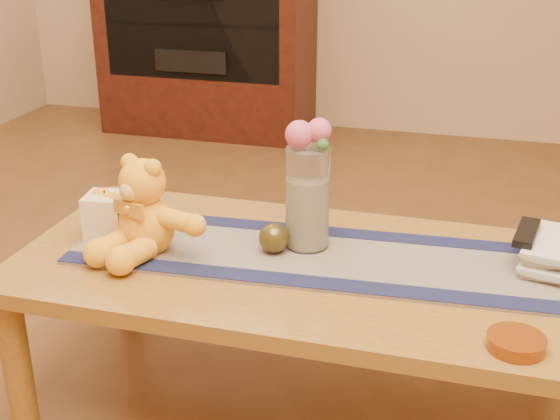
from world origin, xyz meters
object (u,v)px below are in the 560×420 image
(book_bottom, at_px, (523,259))
(amber_dish, at_px, (516,343))
(teddy_bear, at_px, (145,206))
(bronze_ball, at_px, (274,238))
(tv_remote, at_px, (527,233))
(pillar_candle, at_px, (107,216))
(glass_vase, at_px, (308,198))

(book_bottom, height_order, amber_dish, amber_dish)
(teddy_bear, xyz_separation_m, bronze_ball, (0.31, 0.07, -0.08))
(tv_remote, bearing_deg, pillar_candle, -162.68)
(teddy_bear, xyz_separation_m, tv_remote, (0.91, 0.18, -0.04))
(bronze_ball, distance_m, amber_dish, 0.64)
(book_bottom, relative_size, tv_remote, 1.39)
(glass_vase, relative_size, tv_remote, 1.62)
(glass_vase, bearing_deg, teddy_bear, -161.67)
(teddy_bear, relative_size, pillar_candle, 2.88)
(tv_remote, bearing_deg, bronze_ball, -159.95)
(pillar_candle, xyz_separation_m, tv_remote, (1.04, 0.15, 0.02))
(book_bottom, bearing_deg, amber_dish, -86.94)
(amber_dish, bearing_deg, bronze_ball, 154.39)
(book_bottom, xyz_separation_m, tv_remote, (-0.00, -0.01, 0.07))
(glass_vase, height_order, amber_dish, glass_vase)
(book_bottom, bearing_deg, pillar_candle, -165.16)
(teddy_bear, bearing_deg, amber_dish, 4.61)
(pillar_candle, height_order, tv_remote, pillar_candle)
(bronze_ball, distance_m, book_bottom, 0.61)
(bronze_ball, height_order, book_bottom, bronze_ball)
(pillar_candle, height_order, bronze_ball, pillar_candle)
(pillar_candle, xyz_separation_m, bronze_ball, (0.44, 0.03, -0.02))
(book_bottom, xyz_separation_m, amber_dish, (-0.02, -0.40, 0.00))
(pillar_candle, bearing_deg, tv_remote, 8.10)
(teddy_bear, height_order, book_bottom, teddy_bear)
(bronze_ball, distance_m, tv_remote, 0.61)
(pillar_candle, relative_size, amber_dish, 1.02)
(teddy_bear, bearing_deg, tv_remote, 29.20)
(tv_remote, distance_m, amber_dish, 0.40)
(book_bottom, distance_m, amber_dish, 0.40)
(teddy_bear, distance_m, tv_remote, 0.93)
(book_bottom, bearing_deg, teddy_bear, -161.90)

